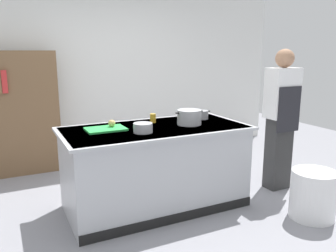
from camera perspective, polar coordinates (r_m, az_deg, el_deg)
The scene contains 12 objects.
ground_plane at distance 3.95m, azimuth -2.03°, elevation -13.06°, with size 10.00×10.00×0.00m, color gray.
back_wall at distance 5.55m, azimuth -11.22°, elevation 10.14°, with size 6.40×0.12×3.00m, color white.
counter_island at distance 3.77m, azimuth -2.08°, elevation -6.67°, with size 1.98×0.98×0.90m.
cutting_board at distance 3.58m, azimuth -10.32°, elevation -0.50°, with size 0.40×0.28×0.02m, color green.
onion at distance 3.63m, azimuth -9.33°, elevation 0.47°, with size 0.08×0.08×0.08m, color tan.
stock_pot at distance 3.78m, azimuth 3.55°, elevation 1.48°, with size 0.33×0.27×0.16m.
sauce_pan at distance 4.11m, azimuth 5.62°, elevation 1.88°, with size 0.22×0.16×0.10m.
mixing_bowl at distance 3.42m, azimuth -4.19°, elevation -0.31°, with size 0.19×0.19×0.10m, color #B7BABF.
juice_cup at distance 3.89m, azimuth -2.52°, elevation 1.31°, with size 0.07×0.07×0.10m, color yellow.
trash_bin at distance 3.89m, azimuth 22.95°, elevation -10.44°, with size 0.46×0.46×0.50m, color white.
person_chef at distance 4.39m, azimuth 18.24°, elevation 1.49°, with size 0.38×0.25×1.72m.
bookshelf at distance 5.13m, azimuth -23.85°, elevation 1.86°, with size 1.10×0.31×1.70m.
Camera 1 is at (-1.45, -3.26, 1.70)m, focal length 36.70 mm.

